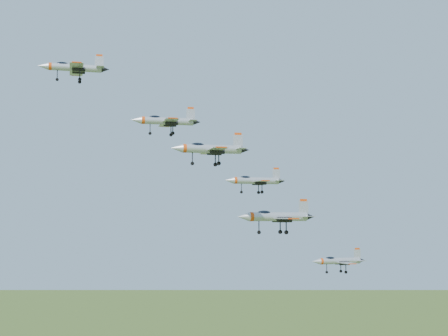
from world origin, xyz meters
name	(u,v)px	position (x,y,z in m)	size (l,w,h in m)	color
jet_lead	(73,67)	(-13.24, 7.31, 143.51)	(11.61, 9.76, 3.12)	#A0A6AD
jet_left_high	(165,121)	(-0.88, -3.58, 133.86)	(11.03, 9.29, 2.96)	#A0A6AD
jet_right_high	(210,149)	(1.11, -16.36, 128.28)	(11.28, 9.47, 3.03)	#A0A6AD
jet_left_low	(254,180)	(20.05, 6.04, 125.45)	(11.64, 9.78, 3.12)	#A0A6AD
jet_right_low	(276,216)	(13.65, -12.89, 118.85)	(12.76, 10.62, 3.41)	#A0A6AD
jet_trail	(338,261)	(33.78, -0.53, 110.76)	(10.78, 9.00, 2.88)	#A0A6AD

